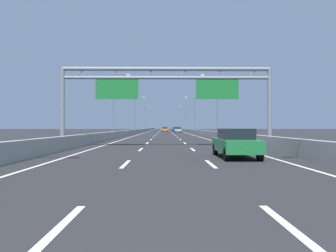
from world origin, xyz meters
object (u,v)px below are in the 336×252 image
object	(u,v)px
streetlamp_right_distant	(185,116)
silver_car	(178,130)
black_car	(165,129)
blue_car	(175,129)
streetlamp_left_mid	(115,101)
streetlamp_right_far	(194,112)
green_car	(236,143)
streetlamp_left_distant	(145,116)
sign_gantry	(167,86)
orange_car	(165,129)
streetlamp_right_mid	(216,101)
streetlamp_left_far	(136,112)

from	to	relation	value
streetlamp_right_distant	silver_car	xyz separation A→B (m)	(-3.84, -31.63, -4.65)
black_car	blue_car	bearing A→B (deg)	-75.09
streetlamp_left_mid	streetlamp_right_far	distance (m)	40.51
black_car	green_car	xyz separation A→B (m)	(3.43, -121.47, 0.04)
blue_car	green_car	world-z (taller)	green_car
streetlamp_left_mid	black_car	xyz separation A→B (m)	(7.52, 88.93, -4.67)
streetlamp_right_far	blue_car	bearing A→B (deg)	95.72
streetlamp_left_distant	streetlamp_right_distant	size ratio (longest dim) A/B	1.00
green_car	streetlamp_left_distant	bearing A→B (deg)	95.80
streetlamp_left_mid	streetlamp_left_distant	size ratio (longest dim) A/B	1.00
sign_gantry	streetlamp_right_far	bearing A→B (deg)	82.98
sign_gantry	orange_car	xyz separation A→B (m)	(-0.06, 80.83, -4.10)
streetlamp_left_distant	black_car	world-z (taller)	streetlamp_left_distant
streetlamp_right_mid	streetlamp_right_distant	world-z (taller)	same
sign_gantry	streetlamp_right_distant	size ratio (longest dim) A/B	1.78
streetlamp_left_mid	streetlamp_left_distant	bearing A→B (deg)	90.00
streetlamp_right_distant	orange_car	world-z (taller)	streetlamp_right_distant
streetlamp_right_mid	green_car	xyz separation A→B (m)	(-3.98, -32.54, -4.64)
silver_car	streetlamp_right_distant	bearing A→B (deg)	83.08
streetlamp_right_mid	silver_car	xyz separation A→B (m)	(-3.84, 43.69, -4.65)
streetlamp_left_far	silver_car	world-z (taller)	streetlamp_left_far
streetlamp_right_far	orange_car	distance (m)	22.14
blue_car	streetlamp_right_mid	bearing A→B (deg)	-87.14
sign_gantry	streetlamp_right_far	xyz separation A→B (m)	(7.45, 60.53, 0.56)
streetlamp_left_distant	silver_car	size ratio (longest dim) A/B	2.22
streetlamp_left_mid	silver_car	xyz separation A→B (m)	(11.09, 43.69, -4.65)
streetlamp_right_mid	streetlamp_left_far	bearing A→B (deg)	111.63
sign_gantry	black_car	size ratio (longest dim) A/B	3.85
streetlamp_left_mid	blue_car	size ratio (longest dim) A/B	2.28
streetlamp_left_mid	streetlamp_left_far	xyz separation A→B (m)	(0.00, 37.66, 0.00)
sign_gantry	streetlamp_right_far	distance (m)	60.99
streetlamp_left_distant	green_car	bearing A→B (deg)	-84.20
streetlamp_left_far	streetlamp_right_far	xyz separation A→B (m)	(14.93, 0.00, 0.00)
streetlamp_left_mid	black_car	world-z (taller)	streetlamp_left_mid
streetlamp_right_distant	black_car	xyz separation A→B (m)	(-7.41, 13.61, -4.67)
sign_gantry	blue_car	bearing A→B (deg)	87.85
streetlamp_right_mid	streetlamp_right_far	size ratio (longest dim) A/B	1.00
green_car	blue_car	bearing A→B (deg)	89.88
streetlamp_right_distant	green_car	size ratio (longest dim) A/B	2.13
streetlamp_right_far	silver_car	size ratio (longest dim) A/B	2.22
streetlamp_right_mid	silver_car	world-z (taller)	streetlamp_right_mid
black_car	blue_car	world-z (taller)	blue_car
streetlamp_right_mid	orange_car	distance (m)	58.63
streetlamp_right_far	sign_gantry	bearing A→B (deg)	-97.02
streetlamp_right_distant	black_car	bearing A→B (deg)	118.57
streetlamp_right_far	blue_car	xyz separation A→B (m)	(-3.76, 37.57, -4.67)
streetlamp_left_distant	orange_car	distance (m)	19.45
streetlamp_left_mid	streetlamp_right_mid	xyz separation A→B (m)	(14.93, 0.00, 0.00)
silver_car	blue_car	size ratio (longest dim) A/B	1.03
streetlamp_left_far	green_car	size ratio (longest dim) A/B	2.13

